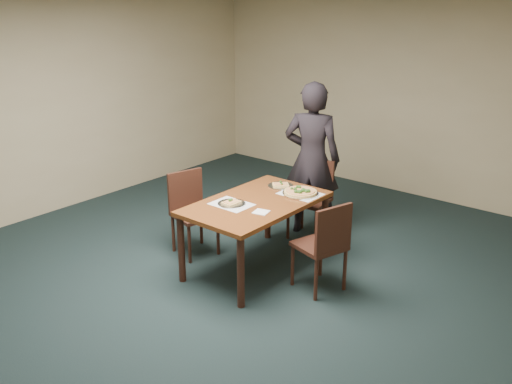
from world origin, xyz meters
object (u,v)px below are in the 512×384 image
Objects in this scene: chair_far at (313,194)px; slice_plate_near at (231,203)px; chair_left at (191,207)px; slice_plate_far at (281,185)px; pizza_pan at (301,192)px; diner at (312,159)px; chair_right at (325,242)px; dining_table at (256,210)px.

slice_plate_near is (-0.09, -1.32, 0.25)m from chair_far.
slice_plate_far is at bearing -34.13° from chair_left.
slice_plate_far is (-0.31, 0.07, -0.01)m from pizza_pan.
slice_plate_far is (0.02, -0.63, -0.15)m from diner.
diner is (-0.92, 1.11, 0.39)m from chair_right.
chair_right is 3.25× the size of slice_plate_near.
slice_plate_near is 0.75m from slice_plate_far.
chair_far is at bearing -124.41° from chair_right.
pizza_pan is (0.34, -0.70, -0.13)m from diner.
chair_far is at bearing 113.04° from pizza_pan.
chair_right is 2.39× the size of pizza_pan.
chair_far is at bearing -18.14° from chair_left.
chair_left is at bearing -150.92° from pizza_pan.
slice_plate_near is at bearing -57.65° from chair_right.
pizza_pan is (0.27, -0.64, 0.26)m from chair_far.
chair_left reaches higher than dining_table.
dining_table is at bearing -70.27° from chair_right.
slice_plate_near is at bearing -83.83° from chair_left.
chair_far is 1.00× the size of chair_right.
chair_right reaches higher than pizza_pan.
chair_left reaches higher than slice_plate_near.
slice_plate_far is (0.05, 0.75, -0.00)m from slice_plate_near.
chair_far and chair_left have the same top height.
slice_plate_near is (-0.02, -1.38, -0.14)m from diner.
pizza_pan is at bearing -46.57° from chair_left.
diner is at bearing 92.15° from slice_plate_far.
dining_table is 5.36× the size of slice_plate_far.
chair_right is 1.05m from slice_plate_far.
chair_left is at bearing 40.07° from diner.
dining_table is at bearing -95.27° from chair_far.
dining_table is 5.36× the size of slice_plate_near.
diner is at bearing -123.86° from chair_right.
chair_left is at bearing -171.55° from dining_table.
chair_left is 0.74m from slice_plate_near.
chair_left is 1.23m from pizza_pan.
diner is at bearing 89.08° from slice_plate_near.
slice_plate_far is (-0.04, -0.57, 0.25)m from chair_far.
diner reaches higher than chair_right.
chair_left is at bearing 171.82° from slice_plate_near.
dining_table is 3.95× the size of pizza_pan.
chair_far is 0.50× the size of diner.
pizza_pan is 0.32m from slice_plate_far.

